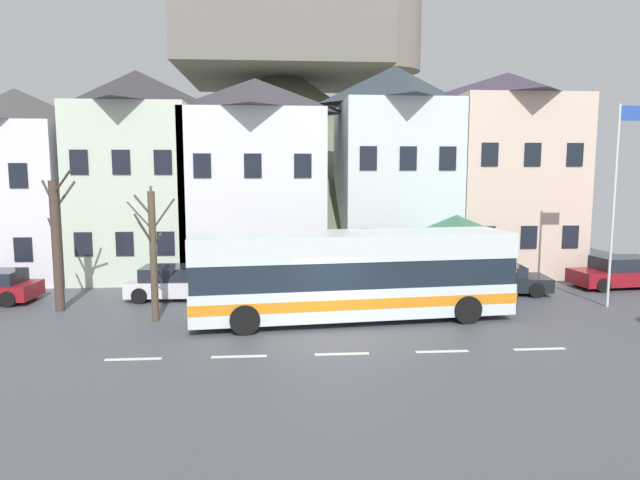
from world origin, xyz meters
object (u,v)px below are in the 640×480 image
Objects in this scene: bare_tree_01 at (153,251)px; parked_car_03 at (495,279)px; bare_tree_00 at (57,243)px; townhouse_00 at (20,184)px; townhouse_03 at (393,171)px; pedestrian_01 at (506,282)px; flagpole at (616,192)px; bus_shelter at (456,227)px; public_bench at (454,273)px; townhouse_02 at (256,177)px; townhouse_04 at (504,173)px; hilltop_castle at (284,146)px; townhouse_01 at (140,175)px; transit_bus at (352,276)px; parked_car_01 at (174,283)px; parked_car_00 at (620,273)px; pedestrian_00 at (513,288)px.

parked_car_03 is at bearing 14.18° from bare_tree_01.
bare_tree_00 reaches higher than parked_car_03.
townhouse_00 is at bearing 132.64° from bare_tree_01.
townhouse_03 reaches higher than pedestrian_01.
bus_shelter is at bearing 148.66° from flagpole.
public_bench is at bearing 133.21° from flagpole.
townhouse_02 is 13.18m from townhouse_04.
bare_tree_01 reaches higher than bus_shelter.
bare_tree_00 is (-8.93, -23.34, -4.73)m from hilltop_castle.
townhouse_01 is 0.89× the size of transit_bus.
townhouse_04 is (5.98, -0.13, -0.14)m from townhouse_03.
flagpole is (10.43, 1.16, 2.91)m from transit_bus.
parked_car_01 is (-12.21, -0.44, -2.22)m from bus_shelter.
parked_car_03 is at bearing 1.18° from parked_car_00.
transit_bus is at bearing -3.14° from bare_tree_01.
transit_bus is at bearing -11.02° from bare_tree_00.
bare_tree_00 is 4.33m from bare_tree_01.
townhouse_01 is 14.01m from transit_bus.
pedestrian_01 is at bearing 0.51° from bare_tree_00.
flagpole is at bearing -16.84° from pedestrian_01.
parked_car_03 is (-2.55, -5.62, -4.60)m from townhouse_04.
townhouse_01 is 0.26× the size of hilltop_castle.
pedestrian_00 is at bearing -100.57° from pedestrian_01.
townhouse_00 is 1.19× the size of flagpole.
townhouse_04 reaches higher than bare_tree_00.
parked_car_03 is (22.36, -5.62, -4.07)m from townhouse_00.
townhouse_00 is 12.61m from bare_tree_01.
bus_shelter is at bearing -71.78° from townhouse_03.
bare_tree_01 is (-7.07, 0.39, 0.94)m from transit_bus.
bus_shelter reaches higher than transit_bus.
townhouse_00 is 0.80× the size of transit_bus.
hilltop_castle reaches higher than townhouse_04.
flagpole is (4.01, 0.14, 3.68)m from pedestrian_00.
transit_bus is 2.57× the size of parked_car_03.
townhouse_00 is 2.14× the size of parked_car_00.
townhouse_00 is 2.06× the size of parked_car_03.
townhouse_04 is 5.90× the size of public_bench.
parked_car_00 is at bearing 3.55° from parked_car_01.
townhouse_03 is (13.07, 0.12, 0.21)m from townhouse_01.
hilltop_castle is 25.44m from bare_tree_00.
pedestrian_00 is at bearing -92.82° from parked_car_03.
bus_shelter reaches higher than pedestrian_01.
flagpole is (12.51, -24.33, -2.83)m from hilltop_castle.
townhouse_02 is at bearing 149.25° from bus_shelter.
townhouse_00 is 21.39m from bus_shelter.
townhouse_04 is at bearing -0.62° from townhouse_02.
townhouse_04 reaches higher than bare_tree_01.
townhouse_04 reaches higher than townhouse_02.
parked_car_03 is at bearing -18.85° from townhouse_01.
bus_shelter is at bearing -14.06° from townhouse_00.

